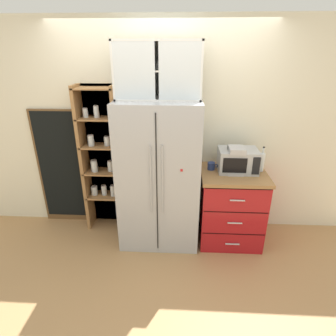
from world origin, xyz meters
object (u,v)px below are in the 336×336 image
Objects in this scene: microwave at (238,160)px; refrigerator at (159,175)px; coffee_maker at (235,159)px; mug_navy at (211,166)px; chalkboard_menu at (61,168)px; bottle_clear at (262,160)px.

refrigerator is at bearing -175.90° from microwave.
mug_navy is (-0.25, 0.06, -0.11)m from coffee_maker.
refrigerator reaches higher than chalkboard_menu.
mug_navy is (0.60, 0.09, 0.09)m from refrigerator.
chalkboard_menu reaches higher than bottle_clear.
bottle_clear is (1.17, 0.07, 0.17)m from refrigerator.
refrigerator is at bearing -13.18° from chalkboard_menu.
chalkboard_menu reaches higher than microwave.
mug_navy is 1.94m from chalkboard_menu.
refrigerator is 1.19m from bottle_clear.
refrigerator reaches higher than coffee_maker.
mug_navy is at bearing 8.21° from refrigerator.
microwave reaches higher than mug_navy.
coffee_maker reaches higher than microwave.
mug_navy is at bearing 178.65° from bottle_clear.
microwave is at bearing 46.86° from coffee_maker.
refrigerator is 3.90× the size of microwave.
bottle_clear is at bearing 1.92° from microwave.
refrigerator is 14.13× the size of mug_navy.
coffee_maker is 0.32m from bottle_clear.
microwave is 1.49× the size of bottle_clear.
refrigerator reaches higher than bottle_clear.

